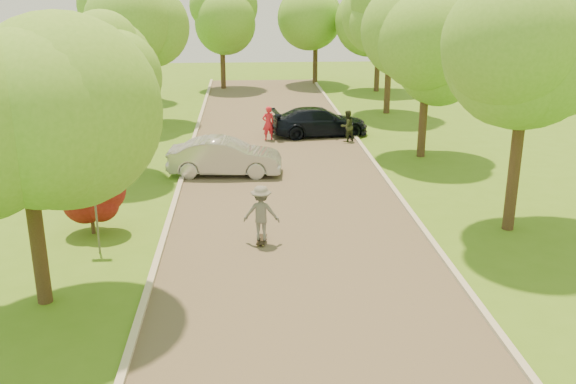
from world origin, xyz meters
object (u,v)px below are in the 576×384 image
object	(u,v)px
person_striped	(268,123)
street_sign	(95,202)
person_olive	(347,126)
longboard	(262,240)
skateboarder	(261,213)
dark_sedan	(319,122)
silver_sedan	(225,157)

from	to	relation	value
person_striped	street_sign	bearing A→B (deg)	52.00
street_sign	person_olive	size ratio (longest dim) A/B	1.41
longboard	skateboarder	world-z (taller)	skateboarder
street_sign	skateboarder	distance (m)	4.79
dark_sedan	longboard	distance (m)	14.42
longboard	person_olive	distance (m)	13.42
dark_sedan	person_striped	size ratio (longest dim) A/B	2.92
skateboarder	person_olive	distance (m)	13.41
silver_sedan	person_striped	size ratio (longest dim) A/B	2.70
dark_sedan	longboard	size ratio (longest dim) A/B	5.55
person_striped	silver_sedan	bearing A→B (deg)	55.24
street_sign	longboard	world-z (taller)	street_sign
silver_sedan	dark_sedan	distance (m)	8.16
dark_sedan	skateboarder	size ratio (longest dim) A/B	2.93
person_olive	street_sign	bearing A→B (deg)	21.11
longboard	person_olive	bearing A→B (deg)	-101.76
longboard	person_olive	size ratio (longest dim) A/B	0.58
person_olive	dark_sedan	bearing A→B (deg)	-82.76
person_striped	person_olive	size ratio (longest dim) A/B	1.10
dark_sedan	longboard	bearing A→B (deg)	158.76
street_sign	dark_sedan	xyz separation A→B (m)	(8.10, 14.41, -0.85)
longboard	person_olive	world-z (taller)	person_olive
street_sign	person_striped	size ratio (longest dim) A/B	1.28
street_sign	longboard	bearing A→B (deg)	4.93
person_striped	person_olive	xyz separation A→B (m)	(3.84, -0.58, -0.07)
dark_sedan	person_striped	xyz separation A→B (m)	(-2.64, -0.83, 0.13)
silver_sedan	person_olive	world-z (taller)	person_olive
street_sign	dark_sedan	bearing A→B (deg)	60.66
longboard	person_striped	xyz separation A→B (m)	(0.72, 13.18, 0.75)
street_sign	longboard	xyz separation A→B (m)	(4.73, 0.41, -1.47)
silver_sedan	skateboarder	bearing A→B (deg)	-165.63
dark_sedan	person_olive	xyz separation A→B (m)	(1.20, -1.40, 0.06)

